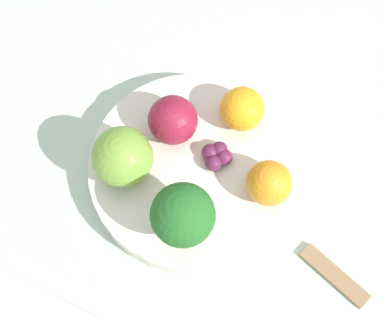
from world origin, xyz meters
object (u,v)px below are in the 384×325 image
(orange_back, at_px, (242,109))
(grape_cluster, at_px, (217,156))
(bowl, at_px, (192,171))
(orange_front, at_px, (269,183))
(spoon, at_px, (334,275))
(apple_green, at_px, (122,157))
(broccoli, at_px, (183,216))
(apple_red, at_px, (173,120))

(orange_back, distance_m, grape_cluster, 0.05)
(bowl, height_order, orange_front, orange_front)
(grape_cluster, height_order, spoon, grape_cluster)
(bowl, bearing_deg, apple_green, -155.30)
(apple_green, distance_m, spoon, 0.23)
(broccoli, xyz_separation_m, spoon, (0.15, 0.02, -0.07))
(broccoli, relative_size, orange_front, 1.75)
(apple_red, height_order, apple_green, apple_green)
(orange_back, bearing_deg, apple_green, -131.77)
(orange_front, bearing_deg, orange_back, 130.15)
(bowl, bearing_deg, apple_red, 138.99)
(apple_green, relative_size, grape_cluster, 1.84)
(orange_front, distance_m, spoon, 0.11)
(bowl, xyz_separation_m, apple_green, (-0.06, -0.03, 0.04))
(spoon, bearing_deg, orange_back, 142.99)
(orange_back, bearing_deg, broccoli, -93.11)
(spoon, bearing_deg, bowl, 166.39)
(broccoli, height_order, orange_back, broccoli)
(bowl, distance_m, grape_cluster, 0.03)
(bowl, distance_m, orange_back, 0.08)
(orange_back, relative_size, grape_cluster, 1.38)
(apple_red, bearing_deg, orange_back, 34.27)
(spoon, bearing_deg, broccoli, -171.89)
(apple_green, bearing_deg, apple_red, 63.83)
(apple_green, bearing_deg, orange_front, 13.61)
(apple_red, height_order, spoon, apple_red)
(apple_green, relative_size, orange_front, 1.34)
(apple_green, height_order, grape_cluster, apple_green)
(broccoli, relative_size, apple_red, 1.56)
(broccoli, relative_size, spoon, 1.00)
(apple_green, relative_size, orange_back, 1.33)
(bowl, bearing_deg, orange_front, 4.12)
(apple_red, height_order, orange_front, apple_red)
(bowl, distance_m, orange_front, 0.08)
(apple_red, distance_m, spoon, 0.22)
(bowl, xyz_separation_m, grape_cluster, (0.02, 0.02, 0.02))
(spoon, bearing_deg, apple_green, 176.71)
(broccoli, xyz_separation_m, orange_back, (0.01, 0.13, -0.02))
(grape_cluster, bearing_deg, broccoli, -91.10)
(bowl, height_order, spoon, bowl)
(apple_green, height_order, orange_front, apple_green)
(bowl, bearing_deg, orange_back, 69.78)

